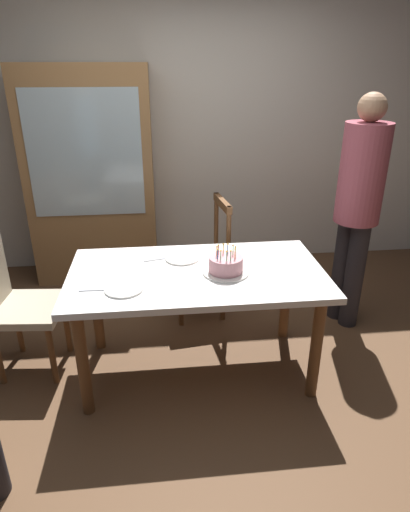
{
  "coord_description": "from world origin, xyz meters",
  "views": [
    {
      "loc": [
        -0.21,
        -2.39,
        1.91
      ],
      "look_at": [
        0.05,
        0.0,
        0.83
      ],
      "focal_mm": 30.67,
      "sensor_mm": 36.0,
      "label": 1
    }
  ],
  "objects": [
    {
      "name": "china_cabinet",
      "position": [
        -0.8,
        1.56,
        0.95
      ],
      "size": [
        1.1,
        0.45,
        1.9
      ],
      "color": "#9E7042",
      "rests_on": "ground"
    },
    {
      "name": "person_guest",
      "position": [
        1.21,
        0.49,
        0.99
      ],
      "size": [
        0.32,
        0.32,
        1.73
      ],
      "color": "#262328",
      "rests_on": "ground"
    },
    {
      "name": "chair_upholstered",
      "position": [
        -1.17,
        0.16,
        0.53
      ],
      "size": [
        0.48,
        0.48,
        0.95
      ],
      "color": "tan",
      "rests_on": "ground"
    },
    {
      "name": "birthday_cake",
      "position": [
        0.17,
        -0.04,
        0.78
      ],
      "size": [
        0.28,
        0.28,
        0.17
      ],
      "color": "silver",
      "rests_on": "dining_table"
    },
    {
      "name": "fork_near_celebrant",
      "position": [
        -0.59,
        -0.18,
        0.74
      ],
      "size": [
        0.18,
        0.02,
        0.01
      ],
      "primitive_type": "cube",
      "rotation": [
        0.0,
        0.0,
        -0.04
      ],
      "color": "silver",
      "rests_on": "dining_table"
    },
    {
      "name": "dining_table",
      "position": [
        0.0,
        0.0,
        0.64
      ],
      "size": [
        1.56,
        0.85,
        0.73
      ],
      "color": "white",
      "rests_on": "ground"
    },
    {
      "name": "fork_far_side",
      "position": [
        -0.24,
        0.2,
        0.74
      ],
      "size": [
        0.18,
        0.06,
        0.01
      ],
      "primitive_type": "cube",
      "rotation": [
        0.0,
        0.0,
        0.24
      ],
      "color": "silver",
      "rests_on": "dining_table"
    },
    {
      "name": "plate_far_side",
      "position": [
        -0.08,
        0.19,
        0.74
      ],
      "size": [
        0.22,
        0.22,
        0.01
      ],
      "primitive_type": "cylinder",
      "color": "white",
      "rests_on": "dining_table"
    },
    {
      "name": "back_wall",
      "position": [
        0.0,
        1.85,
        1.3
      ],
      "size": [
        6.4,
        0.1,
        2.6
      ],
      "primitive_type": "cube",
      "color": "silver",
      "rests_on": "ground"
    },
    {
      "name": "plate_near_celebrant",
      "position": [
        -0.43,
        -0.19,
        0.74
      ],
      "size": [
        0.22,
        0.22,
        0.01
      ],
      "primitive_type": "cylinder",
      "color": "white",
      "rests_on": "dining_table"
    },
    {
      "name": "chair_spindle_back",
      "position": [
        0.1,
        0.75,
        0.46
      ],
      "size": [
        0.49,
        0.49,
        0.95
      ],
      "color": "beige",
      "rests_on": "ground"
    },
    {
      "name": "ground",
      "position": [
        0.0,
        0.0,
        0.0
      ],
      "size": [
        6.4,
        6.4,
        0.0
      ],
      "primitive_type": "plane",
      "color": "brown"
    }
  ]
}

